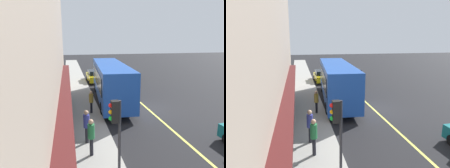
# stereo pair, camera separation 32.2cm
# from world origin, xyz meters

# --- Properties ---
(ground) EXTENTS (120.00, 120.00, 0.00)m
(ground) POSITION_xyz_m (0.00, 0.00, 0.00)
(ground) COLOR black
(sidewalk) EXTENTS (80.00, 2.82, 0.15)m
(sidewalk) POSITION_xyz_m (0.00, 5.44, 0.07)
(sidewalk) COLOR #9E9B93
(sidewalk) RESTS_ON ground
(lane_centre_stripe) EXTENTS (36.00, 0.16, 0.01)m
(lane_centre_stripe) POSITION_xyz_m (0.00, 0.00, 0.00)
(lane_centre_stripe) COLOR #D8D14C
(lane_centre_stripe) RESTS_ON ground
(bus) EXTENTS (11.27, 3.27, 3.50)m
(bus) POSITION_xyz_m (2.92, 2.55, 1.99)
(bus) COLOR #1E4CAD
(bus) RESTS_ON ground
(traffic_light) EXTENTS (0.30, 0.52, 3.20)m
(traffic_light) POSITION_xyz_m (-7.65, 4.57, 2.53)
(traffic_light) COLOR #2D2D33
(traffic_light) RESTS_ON sidewalk
(car_black) EXTENTS (4.34, 1.93, 1.52)m
(car_black) POSITION_xyz_m (12.33, -1.88, 0.74)
(car_black) COLOR black
(car_black) RESTS_ON ground
(car_yellow) EXTENTS (4.34, 1.94, 1.52)m
(car_yellow) POSITION_xyz_m (11.91, 2.90, 0.74)
(car_yellow) COLOR yellow
(car_yellow) RESTS_ON ground
(pedestrian_by_curb) EXTENTS (0.34, 0.34, 1.74)m
(pedestrian_by_curb) POSITION_xyz_m (-0.34, 4.75, 1.20)
(pedestrian_by_curb) COLOR black
(pedestrian_by_curb) RESTS_ON sidewalk
(pedestrian_at_corner) EXTENTS (0.34, 0.34, 1.87)m
(pedestrian_at_corner) POSITION_xyz_m (-4.83, 5.51, 1.28)
(pedestrian_at_corner) COLOR black
(pedestrian_at_corner) RESTS_ON sidewalk
(pedestrian_mid_block) EXTENTS (0.34, 0.34, 1.87)m
(pedestrian_mid_block) POSITION_xyz_m (-6.12, 5.41, 1.28)
(pedestrian_mid_block) COLOR black
(pedestrian_mid_block) RESTS_ON sidewalk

